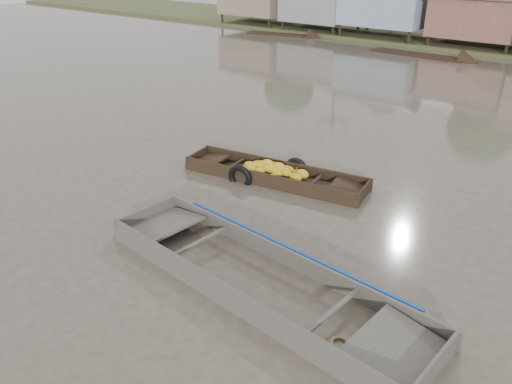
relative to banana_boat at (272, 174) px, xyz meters
The scene contains 3 objects.
ground 3.37m from the banana_boat, 61.73° to the right, with size 120.00×120.00×0.00m, color #4E463C.
banana_boat is the anchor object (origin of this frame).
viewer_boat 5.41m from the banana_boat, 55.54° to the right, with size 7.95×2.56×0.63m.
Camera 1 is at (6.76, -8.23, 6.39)m, focal length 35.00 mm.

